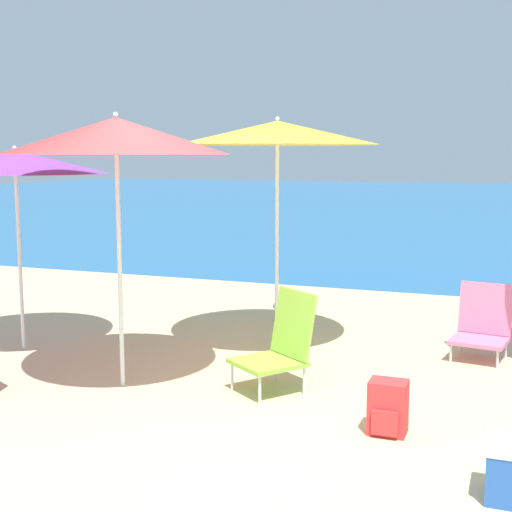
# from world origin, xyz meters

# --- Properties ---
(ground_plane) EXTENTS (60.00, 60.00, 0.00)m
(ground_plane) POSITION_xyz_m (0.00, 0.00, 0.00)
(ground_plane) COLOR #D1BA89
(sea_water) EXTENTS (60.00, 40.00, 0.01)m
(sea_water) POSITION_xyz_m (0.00, 25.56, 0.00)
(sea_water) COLOR #23669E
(sea_water) RESTS_ON ground
(beach_umbrella_red) EXTENTS (1.83, 1.83, 2.26)m
(beach_umbrella_red) POSITION_xyz_m (-1.02, 0.64, 2.07)
(beach_umbrella_red) COLOR white
(beach_umbrella_red) RESTS_ON ground
(beach_umbrella_purple) EXTENTS (1.77, 1.77, 2.01)m
(beach_umbrella_purple) POSITION_xyz_m (-2.55, 1.29, 1.85)
(beach_umbrella_purple) COLOR white
(beach_umbrella_purple) RESTS_ON ground
(beach_umbrella_yellow) EXTENTS (1.94, 1.94, 2.28)m
(beach_umbrella_yellow) POSITION_xyz_m (-0.18, 2.16, 2.13)
(beach_umbrella_yellow) COLOR white
(beach_umbrella_yellow) RESTS_ON ground
(beach_chair_lime) EXTENTS (0.73, 0.75, 0.81)m
(beach_chair_lime) POSITION_xyz_m (0.25, 1.02, 0.39)
(beach_chair_lime) COLOR silver
(beach_chair_lime) RESTS_ON ground
(beach_chair_pink) EXTENTS (0.57, 0.59, 0.70)m
(beach_chair_pink) POSITION_xyz_m (1.75, 2.60, 0.32)
(beach_chair_pink) COLOR silver
(beach_chair_pink) RESTS_ON ground
(backpack_red) EXTENTS (0.26, 0.23, 0.38)m
(backpack_red) POSITION_xyz_m (1.25, 0.39, 0.18)
(backpack_red) COLOR red
(backpack_red) RESTS_ON ground
(seagull) EXTENTS (0.27, 0.11, 0.23)m
(seagull) POSITION_xyz_m (-0.54, 3.50, 0.14)
(seagull) COLOR gold
(seagull) RESTS_ON ground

